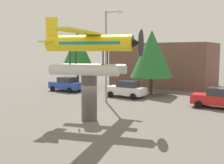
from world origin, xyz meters
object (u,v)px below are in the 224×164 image
(car_near_blue, at_px, (66,84))
(storefront_building, at_px, (164,65))
(display_pedestal, at_px, (89,97))
(car_mid_white, at_px, (126,89))
(floatplane_monument, at_px, (91,50))
(streetlight_primary, at_px, (108,50))
(car_far_red, at_px, (218,98))
(tree_east, at_px, (152,54))
(tree_west, at_px, (77,51))

(car_near_blue, bearing_deg, storefront_building, -123.18)
(display_pedestal, height_order, car_mid_white, display_pedestal)
(car_near_blue, relative_size, storefront_building, 0.31)
(floatplane_monument, distance_m, streetlight_primary, 7.10)
(car_far_red, xyz_separation_m, tree_east, (-8.08, 4.10, 3.71))
(floatplane_monument, xyz_separation_m, storefront_building, (-3.41, 21.96, -1.94))
(car_far_red, distance_m, storefront_building, 16.38)
(display_pedestal, relative_size, floatplane_monument, 0.32)
(floatplane_monument, relative_size, tree_east, 1.43)
(floatplane_monument, relative_size, streetlight_primary, 1.20)
(floatplane_monument, distance_m, car_near_blue, 15.58)
(display_pedestal, relative_size, car_far_red, 0.78)
(car_mid_white, bearing_deg, tree_east, -112.10)
(car_far_red, bearing_deg, storefront_building, -51.72)
(display_pedestal, distance_m, car_near_blue, 14.99)
(display_pedestal, xyz_separation_m, car_near_blue, (-11.10, 10.05, -0.75))
(floatplane_monument, distance_m, tree_east, 13.39)
(car_near_blue, bearing_deg, tree_east, -161.41)
(streetlight_primary, height_order, storefront_building, streetlight_primary)
(tree_west, bearing_deg, car_near_blue, -69.79)
(display_pedestal, xyz_separation_m, storefront_building, (-3.28, 22.00, 1.36))
(tree_west, bearing_deg, storefront_building, 40.07)
(car_mid_white, distance_m, streetlight_primary, 5.34)
(car_near_blue, distance_m, streetlight_primary, 9.95)
(car_far_red, bearing_deg, floatplane_monument, 54.15)
(car_mid_white, relative_size, storefront_building, 0.31)
(streetlight_primary, relative_size, tree_west, 1.15)
(floatplane_monument, xyz_separation_m, tree_west, (-12.74, 14.12, -0.03))
(tree_west, distance_m, tree_east, 11.34)
(floatplane_monument, bearing_deg, tree_west, 116.12)
(tree_east, bearing_deg, floatplane_monument, -83.88)
(car_mid_white, distance_m, tree_west, 11.51)
(display_pedestal, distance_m, tree_east, 13.73)
(storefront_building, height_order, tree_east, tree_east)
(streetlight_primary, distance_m, storefront_building, 15.60)
(car_far_red, height_order, storefront_building, storefront_building)
(car_near_blue, bearing_deg, floatplane_monument, 138.27)
(display_pedestal, relative_size, streetlight_primary, 0.38)
(car_far_red, bearing_deg, car_mid_white, -4.67)
(car_near_blue, relative_size, tree_east, 0.58)
(car_mid_white, bearing_deg, car_far_red, 175.33)
(display_pedestal, distance_m, car_mid_white, 10.39)
(display_pedestal, xyz_separation_m, tree_west, (-12.61, 14.15, 3.27))
(storefront_building, height_order, tree_west, tree_west)
(car_far_red, bearing_deg, tree_east, -26.89)
(display_pedestal, xyz_separation_m, car_mid_white, (-2.65, 10.02, -0.75))
(car_mid_white, distance_m, storefront_building, 12.18)
(display_pedestal, bearing_deg, car_near_blue, 137.85)
(floatplane_monument, bearing_deg, display_pedestal, 180.00)
(floatplane_monument, height_order, tree_east, floatplane_monument)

